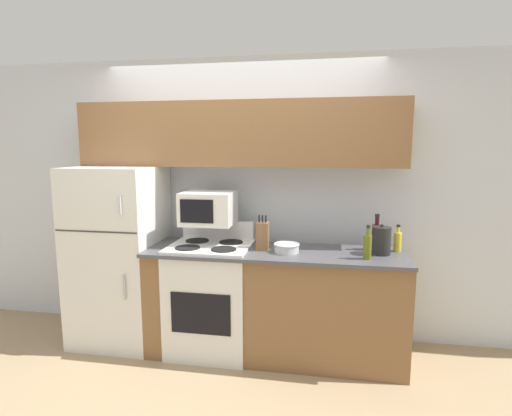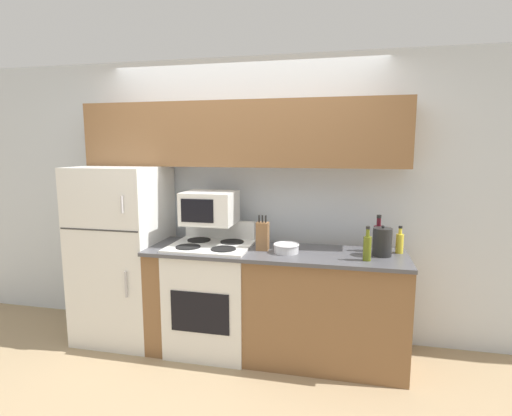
{
  "view_description": "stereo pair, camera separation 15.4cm",
  "coord_description": "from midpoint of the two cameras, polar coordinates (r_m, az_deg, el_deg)",
  "views": [
    {
      "loc": [
        0.77,
        -2.88,
        1.75
      ],
      "look_at": [
        0.22,
        0.26,
        1.26
      ],
      "focal_mm": 28.0,
      "sensor_mm": 36.0,
      "label": 1
    },
    {
      "loc": [
        0.92,
        -2.85,
        1.75
      ],
      "look_at": [
        0.22,
        0.26,
        1.26
      ],
      "focal_mm": 28.0,
      "sensor_mm": 36.0,
      "label": 2
    }
  ],
  "objects": [
    {
      "name": "wall_back",
      "position": [
        3.74,
        -0.46,
        1.36
      ],
      "size": [
        8.0,
        0.05,
        2.55
      ],
      "color": "silver",
      "rests_on": "ground_plane"
    },
    {
      "name": "kettle",
      "position": [
        3.27,
        18.88,
        -4.62
      ],
      "size": [
        0.15,
        0.15,
        0.24
      ],
      "color": "black",
      "rests_on": "lower_cabinets"
    },
    {
      "name": "stove",
      "position": [
        3.54,
        -5.09,
        -12.34
      ],
      "size": [
        0.68,
        0.6,
        1.09
      ],
      "color": "white",
      "rests_on": "ground_plane"
    },
    {
      "name": "lower_cabinets",
      "position": [
        3.44,
        3.93,
        -13.41
      ],
      "size": [
        2.11,
        0.61,
        0.91
      ],
      "color": "brown",
      "rests_on": "ground_plane"
    },
    {
      "name": "bottle_cooking_spray",
      "position": [
        3.41,
        21.06,
        -4.63
      ],
      "size": [
        0.06,
        0.06,
        0.22
      ],
      "color": "gold",
      "rests_on": "lower_cabinets"
    },
    {
      "name": "bottle_olive_oil",
      "position": [
        3.11,
        16.98,
        -5.38
      ],
      "size": [
        0.06,
        0.06,
        0.26
      ],
      "color": "#5B6619",
      "rests_on": "lower_cabinets"
    },
    {
      "name": "bowl",
      "position": [
        3.22,
        5.72,
        -5.71
      ],
      "size": [
        0.21,
        0.21,
        0.07
      ],
      "color": "silver",
      "rests_on": "lower_cabinets"
    },
    {
      "name": "bottle_wine_red",
      "position": [
        3.4,
        18.29,
        -3.98
      ],
      "size": [
        0.08,
        0.08,
        0.3
      ],
      "color": "#470F19",
      "rests_on": "lower_cabinets"
    },
    {
      "name": "microwave",
      "position": [
        3.44,
        -5.35,
        0.05
      ],
      "size": [
        0.43,
        0.38,
        0.28
      ],
      "color": "white",
      "rests_on": "stove"
    },
    {
      "name": "refrigerator",
      "position": [
        3.86,
        -17.35,
        -6.13
      ],
      "size": [
        0.74,
        0.73,
        1.58
      ],
      "color": "white",
      "rests_on": "ground_plane"
    },
    {
      "name": "ground_plane",
      "position": [
        3.46,
        -3.44,
        -21.7
      ],
      "size": [
        12.0,
        12.0,
        0.0
      ],
      "primitive_type": "plane",
      "color": "tan"
    },
    {
      "name": "upper_cabinets",
      "position": [
        3.54,
        -1.14,
        10.48
      ],
      "size": [
        2.85,
        0.3,
        0.56
      ],
      "color": "brown",
      "rests_on": "refrigerator"
    },
    {
      "name": "knife_block",
      "position": [
        3.27,
        2.3,
        -4.01
      ],
      "size": [
        0.1,
        0.09,
        0.29
      ],
      "color": "brown",
      "rests_on": "lower_cabinets"
    }
  ]
}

